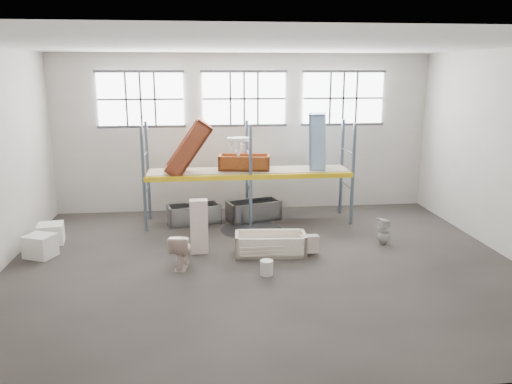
{
  "coord_description": "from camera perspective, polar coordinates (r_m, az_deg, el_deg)",
  "views": [
    {
      "loc": [
        -1.38,
        -11.03,
        4.45
      ],
      "look_at": [
        0.0,
        1.5,
        1.4
      ],
      "focal_mm": 35.18,
      "sensor_mm": 36.0,
      "label": 1
    }
  ],
  "objects": [
    {
      "name": "bathtub_beige",
      "position": [
        12.56,
        1.65,
        -5.9
      ],
      "size": [
        1.81,
        0.96,
        0.52
      ],
      "primitive_type": null,
      "rotation": [
        0.0,
        0.0,
        -0.08
      ],
      "color": "silver",
      "rests_on": "floor"
    },
    {
      "name": "carton_far",
      "position": [
        14.36,
        -22.29,
        -4.4
      ],
      "size": [
        0.74,
        0.74,
        0.53
      ],
      "primitive_type": "cube",
      "rotation": [
        0.0,
        0.0,
        0.18
      ],
      "color": "white",
      "rests_on": "floor"
    },
    {
      "name": "sink_on_shelf",
      "position": [
        14.46,
        -2.03,
        4.22
      ],
      "size": [
        0.74,
        0.64,
        0.56
      ],
      "primitive_type": "imported",
      "rotation": [
        0.0,
        0.0,
        0.27
      ],
      "color": "white",
      "rests_on": "rust_tub_flat"
    },
    {
      "name": "rack_upright_la",
      "position": [
        14.33,
        -12.64,
        1.39
      ],
      "size": [
        0.08,
        0.08,
        3.0
      ],
      "primitive_type": "cube",
      "color": "slate",
      "rests_on": "floor"
    },
    {
      "name": "rust_tub_flat",
      "position": [
        14.88,
        -1.32,
        3.42
      ],
      "size": [
        1.59,
        0.92,
        0.42
      ],
      "primitive_type": null,
      "rotation": [
        0.0,
        0.0,
        -0.15
      ],
      "color": "#96510E",
      "rests_on": "shelf_deck"
    },
    {
      "name": "blue_tub_upright",
      "position": [
        15.09,
        7.02,
        5.67
      ],
      "size": [
        0.71,
        0.9,
        1.7
      ],
      "primitive_type": null,
      "rotation": [
        0.0,
        1.54,
        -0.25
      ],
      "color": "#7B9ECA",
      "rests_on": "shelf_deck"
    },
    {
      "name": "toilet_beige",
      "position": [
        11.81,
        -8.52,
        -6.55
      ],
      "size": [
        0.57,
        0.87,
        0.83
      ],
      "primitive_type": "imported",
      "rotation": [
        0.0,
        0.0,
        3.0
      ],
      "color": "#F4D8CB",
      "rests_on": "floor"
    },
    {
      "name": "sink_in_tub",
      "position": [
        12.52,
        2.21,
        -6.45
      ],
      "size": [
        0.45,
        0.45,
        0.15
      ],
      "primitive_type": "imported",
      "rotation": [
        0.0,
        0.0,
        -0.03
      ],
      "color": "beige",
      "rests_on": "bathtub_beige"
    },
    {
      "name": "steel_tub_right",
      "position": [
        15.4,
        -0.29,
        -2.07
      ],
      "size": [
        1.73,
        1.18,
        0.58
      ],
      "primitive_type": null,
      "rotation": [
        0.0,
        0.0,
        0.3
      ],
      "color": "#929498",
      "rests_on": "floor"
    },
    {
      "name": "rack_upright_ra",
      "position": [
        14.9,
        10.95,
        1.93
      ],
      "size": [
        0.08,
        0.08,
        3.0
      ],
      "primitive_type": "cube",
      "color": "slate",
      "rests_on": "floor"
    },
    {
      "name": "wall_back",
      "position": [
        16.26,
        -1.38,
        6.7
      ],
      "size": [
        12.0,
        0.1,
        5.0
      ],
      "primitive_type": "cube",
      "color": "#B4AFA6",
      "rests_on": "ground"
    },
    {
      "name": "rack_upright_mb",
      "position": [
        15.48,
        -1.05,
        2.61
      ],
      "size": [
        0.08,
        0.08,
        3.0
      ],
      "primitive_type": "cube",
      "color": "slate",
      "rests_on": "floor"
    },
    {
      "name": "cistern_tall",
      "position": [
        12.58,
        -6.49,
        -3.91
      ],
      "size": [
        0.44,
        0.29,
        1.37
      ],
      "primitive_type": "cube",
      "rotation": [
        0.0,
        0.0,
        0.01
      ],
      "color": "beige",
      "rests_on": "floor"
    },
    {
      "name": "window_mid",
      "position": [
        16.05,
        -1.37,
        10.56
      ],
      "size": [
        2.6,
        0.04,
        1.6
      ],
      "primitive_type": "cube",
      "color": "white",
      "rests_on": "wall_back"
    },
    {
      "name": "toilet_white",
      "position": [
        13.64,
        14.34,
        -4.32
      ],
      "size": [
        0.38,
        0.37,
        0.7
      ],
      "primitive_type": "imported",
      "rotation": [
        0.0,
        0.0,
        -1.39
      ],
      "color": "silver",
      "rests_on": "floor"
    },
    {
      "name": "wall_front",
      "position": [
        6.44,
        6.4,
        -4.1
      ],
      "size": [
        12.0,
        0.1,
        5.0
      ],
      "primitive_type": "cube",
      "color": "#B0ACA3",
      "rests_on": "ground"
    },
    {
      "name": "rack_beam_front",
      "position": [
        14.31,
        -0.61,
        1.7
      ],
      "size": [
        6.0,
        0.1,
        0.14
      ],
      "primitive_type": "cube",
      "color": "yellow",
      "rests_on": "floor"
    },
    {
      "name": "rust_tub_tilted",
      "position": [
        14.54,
        -7.68,
        4.96
      ],
      "size": [
        1.43,
        0.85,
        1.72
      ],
      "primitive_type": null,
      "rotation": [
        0.0,
        -0.96,
        0.02
      ],
      "color": "#98441E",
      "rests_on": "shelf_deck"
    },
    {
      "name": "wet_patch",
      "position": [
        14.5,
        -0.52,
        -4.27
      ],
      "size": [
        1.8,
        1.8,
        0.0
      ],
      "primitive_type": "cylinder",
      "color": "black",
      "rests_on": "floor"
    },
    {
      "name": "rack_beam_back",
      "position": [
        15.48,
        -1.05,
        2.61
      ],
      "size": [
        6.0,
        0.1,
        0.14
      ],
      "primitive_type": "cube",
      "color": "yellow",
      "rests_on": "floor"
    },
    {
      "name": "floor",
      "position": [
        11.99,
        0.79,
        -8.44
      ],
      "size": [
        12.0,
        10.0,
        0.1
      ],
      "primitive_type": "cube",
      "color": "#47403D",
      "rests_on": "ground"
    },
    {
      "name": "rack_upright_ma",
      "position": [
        14.31,
        -0.61,
        1.7
      ],
      "size": [
        0.08,
        0.08,
        3.0
      ],
      "primitive_type": "cube",
      "color": "slate",
      "rests_on": "floor"
    },
    {
      "name": "rack_upright_lb",
      "position": [
        15.5,
        -12.17,
        2.32
      ],
      "size": [
        0.08,
        0.08,
        3.0
      ],
      "primitive_type": "cube",
      "color": "slate",
      "rests_on": "floor"
    },
    {
      "name": "cistern_spare",
      "position": [
        12.55,
        6.06,
        -5.89
      ],
      "size": [
        0.47,
        0.26,
        0.43
      ],
      "primitive_type": "cube",
      "rotation": [
        0.0,
        0.0,
        0.09
      ],
      "color": "beige",
      "rests_on": "bathtub_beige"
    },
    {
      "name": "rack_upright_rb",
      "position": [
        16.03,
        9.7,
        2.79
      ],
      "size": [
        0.08,
        0.08,
        3.0
      ],
      "primitive_type": "cube",
      "color": "slate",
      "rests_on": "floor"
    },
    {
      "name": "bucket",
      "position": [
        11.34,
        1.22,
        -8.59
      ],
      "size": [
        0.38,
        0.38,
        0.34
      ],
      "primitive_type": "cylinder",
      "rotation": [
        0.0,
        0.0,
        0.43
      ],
      "color": "silver",
      "rests_on": "floor"
    },
    {
      "name": "window_right",
      "position": [
        16.64,
        9.87,
        10.47
      ],
      "size": [
        2.6,
        0.04,
        1.6
      ],
      "primitive_type": "cube",
      "color": "white",
      "rests_on": "wall_back"
    },
    {
      "name": "shelf_deck",
      "position": [
        14.88,
        -0.84,
        2.47
      ],
      "size": [
        5.9,
        1.1,
        0.03
      ],
      "primitive_type": "cube",
      "color": "gray",
      "rests_on": "floor"
    },
    {
      "name": "ceiling",
      "position": [
        11.13,
        0.88,
        16.69
      ],
      "size": [
        12.0,
        10.0,
        0.1
      ],
      "primitive_type": "cube",
      "color": "silver",
      "rests_on": "ground"
    },
    {
      "name": "steel_tub_left",
      "position": [
        15.15,
        -7.07,
        -2.48
      ],
      "size": [
        1.66,
        1.05,
        0.56
      ],
      "primitive_type": null,
      "rotation": [
        0.0,
        0.0,
        0.23
      ],
      "color": "#9A9EA1",
      "rests_on": "floor"
    },
    {
      "name": "carton_near",
      "position": [
        13.42,
        -23.33,
        -5.65
      ],
      "size": [
        0.82,
        0.77,
        0.56
      ],
      "primitive_type": "cube",
      "rotation": [
        0.0,
        0.0,
        -0.41
      ],
      "color": "white",
      "rests_on": "floor"
    },
    {
      "name": "window_left",
      "position": [
        16.1,
        -12.97,
        10.23
      ],
      "size": [
        2.6,
        0.04,
        1.6
      ],
      "primitive_type": "cube",
      "color": "white",
      "rests_on": "wall_back"
    }
  ]
}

